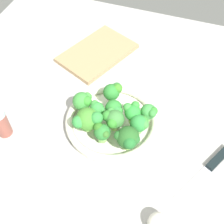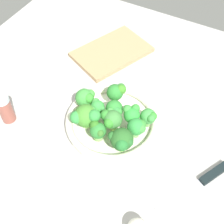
{
  "view_description": "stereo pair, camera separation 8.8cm",
  "coord_description": "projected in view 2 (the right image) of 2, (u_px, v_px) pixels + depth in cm",
  "views": [
    {
      "loc": [
        -48.19,
        -16.62,
        76.11
      ],
      "look_at": [
        3.14,
        1.29,
        6.92
      ],
      "focal_mm": 49.16,
      "sensor_mm": 36.0,
      "label": 1
    },
    {
      "loc": [
        -44.64,
        -24.66,
        76.11
      ],
      "look_at": [
        3.14,
        1.29,
        6.92
      ],
      "focal_mm": 49.16,
      "sensor_mm": 36.0,
      "label": 2
    }
  ],
  "objects": [
    {
      "name": "broccoli_floret_0",
      "position": [
        149.0,
        117.0,
        0.86
      ],
      "size": [
        4.6,
        4.88,
        6.17
      ],
      "color": "#7EBB5F",
      "rests_on": "bowl"
    },
    {
      "name": "bowl",
      "position": [
        112.0,
        122.0,
        0.92
      ],
      "size": [
        27.82,
        27.82,
        3.92
      ],
      "color": "silver",
      "rests_on": "ground_plane"
    },
    {
      "name": "broccoli_floret_8",
      "position": [
        137.0,
        127.0,
        0.84
      ],
      "size": [
        5.24,
        5.29,
        6.31
      ],
      "color": "#91CF71",
      "rests_on": "bowl"
    },
    {
      "name": "broccoli_floret_7",
      "position": [
        86.0,
        98.0,
        0.91
      ],
      "size": [
        5.85,
        6.02,
        6.31
      ],
      "color": "#84B15B",
      "rests_on": "bowl"
    },
    {
      "name": "broccoli_floret_10",
      "position": [
        132.0,
        114.0,
        0.86
      ],
      "size": [
        5.45,
        5.28,
        6.71
      ],
      "color": "#95C35A",
      "rests_on": "bowl"
    },
    {
      "name": "broccoli_floret_6",
      "position": [
        111.0,
        120.0,
        0.85
      ],
      "size": [
        5.86,
        6.46,
        7.04
      ],
      "color": "#9ED061",
      "rests_on": "bowl"
    },
    {
      "name": "broccoli_floret_4",
      "position": [
        98.0,
        107.0,
        0.88
      ],
      "size": [
        4.5,
        4.69,
        6.02
      ],
      "color": "#80C15B",
      "rests_on": "bowl"
    },
    {
      "name": "pepper_shaker",
      "position": [
        5.0,
        109.0,
        0.91
      ],
      "size": [
        4.42,
        4.42,
        9.96
      ],
      "color": "brown",
      "rests_on": "ground_plane"
    },
    {
      "name": "broccoli_floret_5",
      "position": [
        122.0,
        140.0,
        0.8
      ],
      "size": [
        6.76,
        7.04,
        7.65
      ],
      "color": "#7EBB53",
      "rests_on": "bowl"
    },
    {
      "name": "broccoli_floret_3",
      "position": [
        98.0,
        130.0,
        0.83
      ],
      "size": [
        4.55,
        4.85,
        6.19
      ],
      "color": "#8FD369",
      "rests_on": "bowl"
    },
    {
      "name": "broccoli_floret_1",
      "position": [
        117.0,
        92.0,
        0.91
      ],
      "size": [
        5.75,
        5.52,
        6.86
      ],
      "color": "#86D05E",
      "rests_on": "bowl"
    },
    {
      "name": "broccoli_floret_9",
      "position": [
        86.0,
        116.0,
        0.85
      ],
      "size": [
        7.24,
        8.11,
        7.81
      ],
      "color": "#93D062",
      "rests_on": "bowl"
    },
    {
      "name": "ground_plane",
      "position": [
        111.0,
        138.0,
        0.92
      ],
      "size": [
        130.0,
        130.0,
        2.5
      ],
      "primitive_type": "cube",
      "color": "#ABA8A4"
    },
    {
      "name": "cutting_board",
      "position": [
        112.0,
        52.0,
        1.13
      ],
      "size": [
        31.61,
        26.86,
        1.6
      ],
      "primitive_type": "cube",
      "rotation": [
        0.0,
        0.0,
        -0.41
      ],
      "color": "tan",
      "rests_on": "ground_plane"
    },
    {
      "name": "broccoli_floret_2",
      "position": [
        115.0,
        110.0,
        0.88
      ],
      "size": [
        5.73,
        5.51,
        6.11
      ],
      "color": "#78C35F",
      "rests_on": "bowl"
    },
    {
      "name": "knife",
      "position": [
        201.0,
        182.0,
        0.81
      ],
      "size": [
        24.63,
        14.58,
        1.5
      ],
      "color": "silver",
      "rests_on": "ground_plane"
    }
  ]
}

